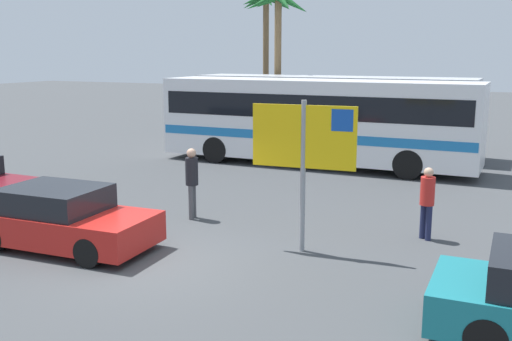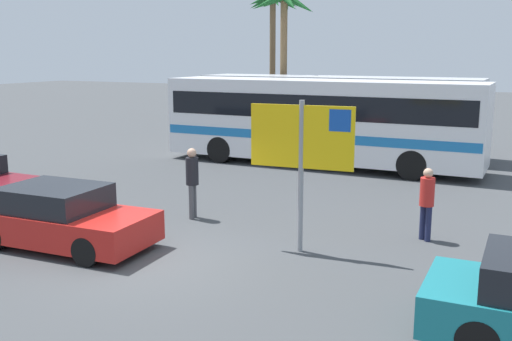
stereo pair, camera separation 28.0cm
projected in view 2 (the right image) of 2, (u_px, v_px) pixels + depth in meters
ground at (144, 261)px, 11.96m from camera, size 120.00×120.00×0.00m
bus_front_coach at (320, 118)px, 21.78m from camera, size 11.74×2.45×3.17m
bus_rear_coach at (336, 110)px, 24.83m from camera, size 11.74×2.45×3.17m
ferry_sign at (304, 143)px, 12.09m from camera, size 2.20×0.24×3.20m
car_red at (62, 218)px, 12.78m from camera, size 4.02×1.98×1.32m
pedestrian_crossing_lot at (192, 177)px, 14.86m from camera, size 0.32×0.32×1.81m
pedestrian_near_sign at (427, 198)px, 13.10m from camera, size 0.32×0.32×1.65m
palm_tree_seaside at (284, 19)px, 26.95m from camera, size 3.04×3.12×6.92m
palm_tree_inland at (273, 20)px, 31.82m from camera, size 3.01×2.93×7.37m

